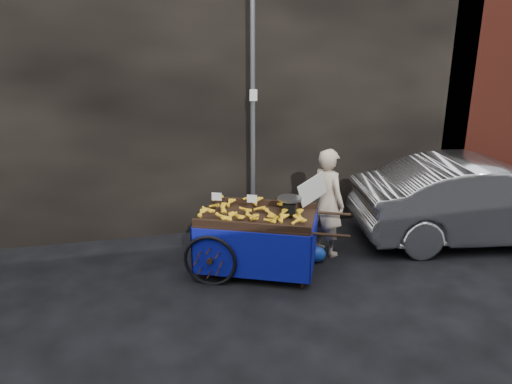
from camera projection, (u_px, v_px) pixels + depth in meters
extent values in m
plane|color=black|center=(252.00, 269.00, 7.43)|extent=(80.00, 80.00, 0.00)
cube|color=black|center=(165.00, 82.00, 8.83)|extent=(11.00, 2.00, 5.00)
cube|color=#591E14|center=(486.00, 74.00, 10.22)|extent=(3.00, 2.00, 5.00)
cylinder|color=slate|center=(253.00, 120.00, 8.06)|extent=(0.08, 0.08, 4.00)
cube|color=white|center=(253.00, 95.00, 7.89)|extent=(0.12, 0.02, 0.18)
cube|color=black|center=(257.00, 219.00, 7.16)|extent=(1.90, 1.59, 0.06)
cube|color=black|center=(263.00, 203.00, 7.58)|extent=(1.51, 0.69, 0.10)
cube|color=black|center=(251.00, 226.00, 6.69)|extent=(1.51, 0.69, 0.10)
cube|color=black|center=(303.00, 261.00, 6.78)|extent=(0.07, 0.07, 0.81)
cube|color=black|center=(308.00, 237.00, 7.54)|extent=(0.07, 0.07, 0.81)
cylinder|color=black|center=(331.00, 235.00, 6.59)|extent=(0.48, 0.24, 0.04)
cylinder|color=black|center=(333.00, 213.00, 7.35)|extent=(0.48, 0.24, 0.04)
torus|color=black|center=(210.00, 261.00, 6.89)|extent=(0.72, 0.35, 0.76)
torus|color=black|center=(229.00, 231.00, 7.91)|extent=(0.72, 0.35, 0.76)
cylinder|color=black|center=(220.00, 245.00, 7.40)|extent=(0.50, 1.06, 0.05)
cube|color=navy|center=(250.00, 256.00, 6.78)|extent=(1.54, 0.69, 0.69)
cube|color=navy|center=(263.00, 227.00, 7.75)|extent=(1.54, 0.69, 0.69)
cube|color=navy|center=(203.00, 236.00, 7.41)|extent=(0.44, 0.98, 0.69)
cube|color=navy|center=(314.00, 245.00, 7.12)|extent=(0.44, 0.98, 0.69)
cube|color=black|center=(289.00, 208.00, 7.07)|extent=(0.22, 0.20, 0.16)
cylinder|color=silver|center=(290.00, 199.00, 7.02)|extent=(0.46, 0.46, 0.03)
cube|color=white|center=(217.00, 197.00, 7.04)|extent=(0.13, 0.07, 0.11)
cube|color=white|center=(252.00, 199.00, 6.95)|extent=(0.13, 0.07, 0.11)
imported|color=#C1AB8F|center=(328.00, 202.00, 7.71)|extent=(0.63, 0.73, 1.70)
cube|color=silver|center=(312.00, 190.00, 7.37)|extent=(0.55, 0.24, 0.50)
ellipsoid|color=#1741B2|center=(317.00, 254.00, 7.62)|extent=(0.28, 0.22, 0.25)
imported|color=#B9BBC1|center=(484.00, 200.00, 8.25)|extent=(4.40, 2.06, 1.40)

